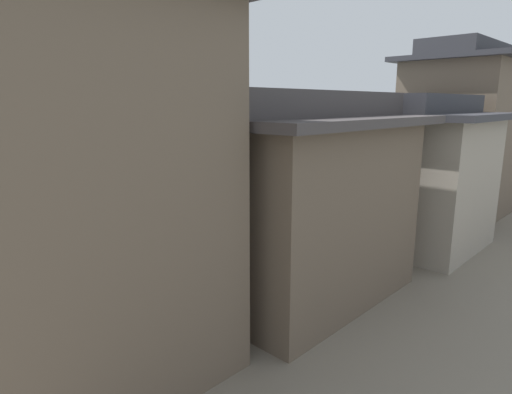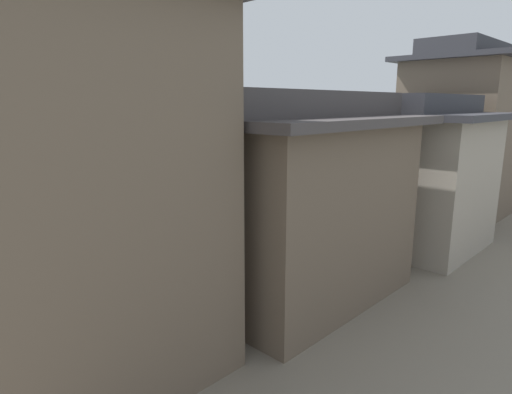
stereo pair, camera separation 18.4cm
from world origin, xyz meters
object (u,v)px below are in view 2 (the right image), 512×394
object	(u,v)px
mooring_post_dock_mid	(291,234)
mooring_post_dock_far	(387,204)
boat_moored_nearest	(452,181)
boat_midriver_drifting	(412,198)
boat_moored_second	(479,172)
house_waterfront_second	(294,198)
boat_midriver_upstream	(362,173)
boat_upstream_distant	(321,184)
house_waterfront_nearest	(75,181)
stone_bridge	(506,126)
house_waterfront_tall	(410,172)
boat_moored_far	(111,300)
mooring_post_dock_near	(127,290)
boat_moored_third	(348,216)
house_waterfront_narrow	(463,132)

from	to	relation	value
mooring_post_dock_mid	mooring_post_dock_far	size ratio (longest dim) A/B	1.38
boat_moored_nearest	boat_midriver_drifting	distance (m)	8.21
boat_moored_second	house_waterfront_second	distance (m)	35.23
boat_midriver_upstream	house_waterfront_second	distance (m)	29.24
boat_moored_nearest	boat_moored_second	distance (m)	7.75
boat_moored_nearest	mooring_post_dock_far	bearing A→B (deg)	-82.55
boat_upstream_distant	mooring_post_dock_far	world-z (taller)	mooring_post_dock_far
boat_moored_second	house_waterfront_nearest	size ratio (longest dim) A/B	0.61
boat_moored_nearest	stone_bridge	world-z (taller)	stone_bridge
house_waterfront_tall	boat_midriver_drifting	bearing A→B (deg)	113.05
boat_moored_far	mooring_post_dock_mid	distance (m)	7.53
boat_moored_far	mooring_post_dock_near	xyz separation A→B (m)	(1.80, -0.33, 1.05)
boat_midriver_upstream	mooring_post_dock_mid	distance (m)	24.70
boat_moored_third	boat_upstream_distant	distance (m)	10.64
boat_upstream_distant	mooring_post_dock_mid	world-z (taller)	mooring_post_dock_mid
boat_moored_third	house_waterfront_nearest	size ratio (longest dim) A/B	0.42
boat_midriver_drifting	mooring_post_dock_far	world-z (taller)	mooring_post_dock_far
boat_moored_third	mooring_post_dock_far	size ratio (longest dim) A/B	5.16
boat_upstream_distant	mooring_post_dock_near	bearing A→B (deg)	-67.62
mooring_post_dock_far	boat_moored_second	bearing A→B (deg)	95.64
boat_moored_far	boat_upstream_distant	distance (m)	23.76
boat_midriver_drifting	house_waterfront_narrow	size ratio (longest dim) A/B	0.62
boat_midriver_drifting	house_waterfront_second	distance (m)	19.60
boat_moored_nearest	boat_moored_third	xyz separation A→B (m)	(-0.04, -15.86, 0.04)
boat_moored_third	house_waterfront_second	world-z (taller)	house_waterfront_second
boat_moored_nearest	house_waterfront_second	xyz separation A→B (m)	(4.89, -26.91, 3.61)
boat_moored_third	mooring_post_dock_near	distance (m)	15.34
boat_moored_third	boat_midriver_drifting	size ratio (longest dim) A/B	0.67
boat_midriver_drifting	house_waterfront_tall	xyz separation A→B (m)	(4.92, -11.57, 3.69)
house_waterfront_narrow	house_waterfront_second	bearing A→B (deg)	-89.75
boat_moored_second	boat_moored_third	size ratio (longest dim) A/B	1.46
boat_moored_second	boat_midriver_drifting	distance (m)	15.96
mooring_post_dock_near	house_waterfront_second	bearing A→B (deg)	54.86
boat_moored_third	mooring_post_dock_near	size ratio (longest dim) A/B	4.21
mooring_post_dock_mid	boat_moored_second	bearing A→B (deg)	94.15
mooring_post_dock_near	mooring_post_dock_mid	xyz separation A→B (m)	(0.00, 7.55, 0.05)
boat_midriver_drifting	boat_moored_nearest	bearing A→B (deg)	92.22
house_waterfront_second	mooring_post_dock_far	world-z (taller)	house_waterfront_second
boat_midriver_upstream	boat_upstream_distant	size ratio (longest dim) A/B	1.28
boat_midriver_upstream	house_waterfront_second	xyz separation A→B (m)	(12.86, -26.00, 3.72)
boat_moored_second	boat_upstream_distant	distance (m)	17.47
boat_moored_second	house_waterfront_narrow	bearing A→B (deg)	-76.07
house_waterfront_tall	boat_moored_nearest	bearing A→B (deg)	104.84
house_waterfront_nearest	mooring_post_dock_mid	xyz separation A→B (m)	(-2.59, 9.88, -3.83)
boat_midriver_upstream	mooring_post_dock_far	world-z (taller)	mooring_post_dock_far
boat_midriver_drifting	boat_midriver_upstream	size ratio (longest dim) A/B	0.95
house_waterfront_nearest	stone_bridge	xyz separation A→B (m)	(-9.51, 66.52, -1.76)
boat_moored_third	mooring_post_dock_near	xyz separation A→B (m)	(2.03, -15.17, 1.00)
boat_moored_nearest	boat_moored_far	distance (m)	30.71
boat_moored_nearest	house_waterfront_narrow	distance (m)	14.59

